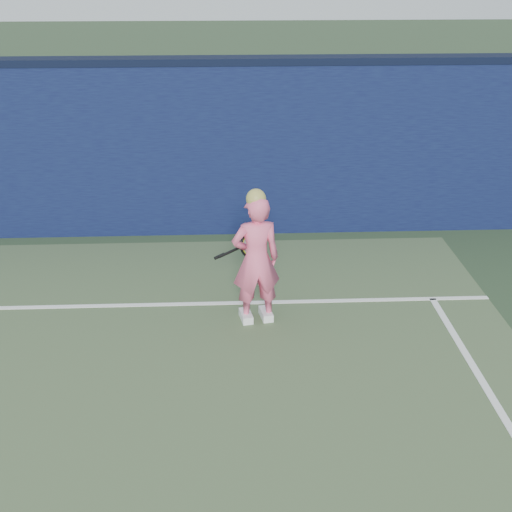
{
  "coord_description": "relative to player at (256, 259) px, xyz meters",
  "views": [
    {
      "loc": [
        2.24,
        -3.77,
        4.03
      ],
      "look_at": [
        2.59,
        3.6,
        0.81
      ],
      "focal_mm": 50.0,
      "sensor_mm": 36.0,
      "label": 1
    }
  ],
  "objects": [
    {
      "name": "backstop_wall",
      "position": [
        -2.59,
        2.9,
        0.48
      ],
      "size": [
        24.0,
        0.4,
        2.5
      ],
      "primitive_type": "cube",
      "color": "#0B0F33",
      "rests_on": "ground"
    },
    {
      "name": "racket",
      "position": [
        -0.06,
        0.46,
        -0.02
      ],
      "size": [
        0.61,
        0.26,
        0.34
      ],
      "rotation": [
        0.0,
        0.0,
        0.25
      ],
      "color": "black",
      "rests_on": "ground"
    },
    {
      "name": "player",
      "position": [
        0.0,
        0.0,
        0.0
      ],
      "size": [
        0.61,
        0.45,
        1.61
      ],
      "rotation": [
        0.0,
        0.0,
        3.31
      ],
      "color": "#F76089",
      "rests_on": "ground"
    },
    {
      "name": "wall_cap",
      "position": [
        -2.59,
        2.9,
        1.78
      ],
      "size": [
        24.0,
        0.42,
        0.1
      ],
      "primitive_type": "cube",
      "color": "black",
      "rests_on": "backstop_wall"
    }
  ]
}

